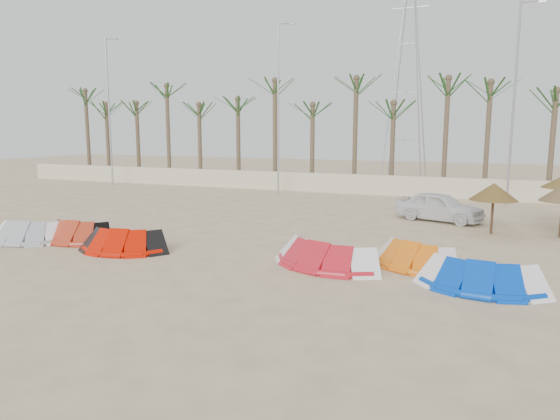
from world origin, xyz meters
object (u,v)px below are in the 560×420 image
at_px(kite_red_right, 327,252).
at_px(kite_orange, 414,253).
at_px(kite_grey, 31,231).
at_px(kite_blue, 481,273).
at_px(car, 440,207).
at_px(parasol_left, 494,192).
at_px(kite_red_left, 81,230).
at_px(kite_red_mid, 128,239).

xyz_separation_m(kite_red_right, kite_orange, (2.52, 0.88, -0.01)).
bearing_deg(kite_grey, kite_red_right, 5.70).
distance_m(kite_red_right, kite_blue, 4.52).
bearing_deg(car, kite_blue, -150.61).
bearing_deg(parasol_left, kite_blue, -91.92).
bearing_deg(kite_grey, kite_blue, 1.85).
xyz_separation_m(kite_grey, kite_red_left, (1.65, 0.81, 0.00)).
height_order(kite_red_mid, car, car).
xyz_separation_m(kite_blue, car, (-1.98, 10.04, 0.26)).
distance_m(kite_red_mid, kite_blue, 11.50).
xyz_separation_m(parasol_left, car, (-2.24, 2.26, -1.06)).
relative_size(kite_red_right, kite_blue, 1.18).
bearing_deg(kite_grey, parasol_left, 27.28).
height_order(kite_red_left, car, car).
bearing_deg(kite_grey, kite_red_mid, 3.53).
height_order(kite_grey, kite_red_right, same).
relative_size(kite_red_left, kite_orange, 0.93).
xyz_separation_m(kite_red_left, car, (12.20, 9.74, 0.26)).
bearing_deg(kite_red_left, kite_blue, -1.21).
distance_m(kite_red_right, car, 9.75).
height_order(kite_red_mid, parasol_left, parasol_left).
bearing_deg(kite_orange, kite_red_left, -174.39).
bearing_deg(car, kite_red_left, 146.84).
xyz_separation_m(kite_red_right, kite_blue, (4.48, -0.62, -0.00)).
relative_size(kite_red_left, kite_blue, 0.92).
bearing_deg(parasol_left, kite_red_mid, -145.66).
bearing_deg(car, kite_orange, -161.63).
distance_m(kite_red_left, parasol_left, 16.32).
height_order(kite_grey, kite_red_mid, same).
bearing_deg(car, kite_red_right, -176.62).
distance_m(kite_grey, kite_red_mid, 4.35).
height_order(kite_grey, kite_orange, same).
relative_size(kite_red_mid, car, 0.85).
bearing_deg(kite_red_left, kite_grey, -153.84).
height_order(kite_grey, parasol_left, parasol_left).
height_order(kite_red_left, kite_blue, same).
relative_size(kite_grey, kite_orange, 0.97).
height_order(kite_blue, car, car).
bearing_deg(kite_blue, kite_grey, -178.15).
bearing_deg(kite_blue, kite_red_left, 178.79).
bearing_deg(kite_red_right, kite_grey, -174.30).
distance_m(kite_red_left, kite_red_right, 9.71).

